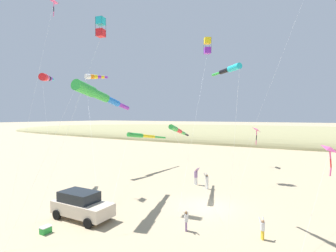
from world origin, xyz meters
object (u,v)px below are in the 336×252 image
(person_bystander_far, at_px, (186,219))
(kite_windsock_teal_far_right, at_px, (94,77))
(kite_windsock_green_low_center, at_px, (229,70))
(kite_box_long_streamer_right, at_px, (207,46))
(person_child_green_jacket, at_px, (263,228))
(kite_windsock_yellow_midlevel, at_px, (178,130))
(kite_windsock_magenta_far_left, at_px, (46,78))
(person_child_grey_jacket, at_px, (207,180))
(cooler_box, at_px, (46,230))
(kite_delta_blue_topmost, at_px, (54,2))
(person_adult_flyer, at_px, (196,175))
(kite_windsock_black_fish_shape, at_px, (98,95))
(kite_windsock_small_distant, at_px, (142,136))
(kite_box_rainbow_low_near, at_px, (101,27))
(kite_delta_long_streamer_left, at_px, (257,130))
(kite_delta_red_high_left, at_px, (330,149))
(parked_car, at_px, (82,205))

(person_bystander_far, xyz_separation_m, kite_windsock_teal_far_right, (-9.27, -17.23, 11.12))
(kite_windsock_green_low_center, xyz_separation_m, kite_box_long_streamer_right, (-11.98, -6.28, 5.08))
(person_child_green_jacket, bearing_deg, kite_windsock_yellow_midlevel, -123.84)
(kite_windsock_teal_far_right, height_order, kite_windsock_magenta_far_left, kite_windsock_teal_far_right)
(person_child_grey_jacket, relative_size, kite_windsock_green_low_center, 0.15)
(kite_box_long_streamer_right, bearing_deg, cooler_box, -8.19)
(kite_delta_blue_topmost, bearing_deg, cooler_box, 50.02)
(cooler_box, distance_m, person_child_green_jacket, 12.76)
(person_bystander_far, relative_size, kite_windsock_teal_far_right, 0.10)
(person_child_grey_jacket, bearing_deg, person_child_green_jacket, 39.09)
(kite_windsock_green_low_center, bearing_deg, person_adult_flyer, -143.44)
(person_bystander_far, relative_size, kite_windsock_black_fish_shape, 0.10)
(kite_windsock_small_distant, bearing_deg, kite_windsock_green_low_center, 53.36)
(cooler_box, relative_size, person_adult_flyer, 0.35)
(person_adult_flyer, relative_size, kite_box_long_streamer_right, 0.11)
(kite_windsock_yellow_midlevel, distance_m, kite_box_long_streamer_right, 12.03)
(person_bystander_far, relative_size, kite_box_long_streamer_right, 0.08)
(cooler_box, distance_m, kite_box_rainbow_low_near, 15.45)
(person_adult_flyer, height_order, person_bystander_far, person_adult_flyer)
(person_child_green_jacket, height_order, kite_windsock_black_fish_shape, kite_windsock_black_fish_shape)
(person_bystander_far, height_order, kite_windsock_small_distant, kite_windsock_small_distant)
(kite_delta_long_streamer_left, bearing_deg, kite_delta_red_high_left, 33.18)
(person_bystander_far, bearing_deg, kite_delta_blue_topmost, -100.52)
(kite_windsock_green_low_center, distance_m, kite_box_rainbow_low_near, 11.34)
(parked_car, xyz_separation_m, person_child_grey_jacket, (-11.22, 4.65, -0.11))
(kite_box_long_streamer_right, relative_size, kite_box_rainbow_low_near, 1.06)
(kite_windsock_green_low_center, relative_size, kite_delta_blue_topmost, 0.55)
(cooler_box, xyz_separation_m, kite_box_long_streamer_right, (-18.94, 2.72, 14.89))
(kite_delta_blue_topmost, bearing_deg, person_adult_flyer, 120.73)
(kite_delta_long_streamer_left, bearing_deg, cooler_box, -12.77)
(kite_delta_red_high_left, bearing_deg, kite_windsock_black_fish_shape, -57.34)
(person_child_green_jacket, distance_m, kite_windsock_green_low_center, 9.72)
(kite_windsock_small_distant, bearing_deg, person_adult_flyer, 70.48)
(parked_car, bearing_deg, person_child_grey_jacket, 157.48)
(person_bystander_far, bearing_deg, kite_windsock_green_low_center, 142.66)
(cooler_box, relative_size, kite_box_long_streamer_right, 0.04)
(kite_windsock_green_low_center, height_order, kite_box_long_streamer_right, kite_box_long_streamer_right)
(kite_windsock_small_distant, bearing_deg, kite_windsock_yellow_midlevel, 52.95)
(kite_windsock_teal_far_right, relative_size, kite_box_long_streamer_right, 0.83)
(person_bystander_far, height_order, kite_windsock_green_low_center, kite_windsock_green_low_center)
(person_bystander_far, bearing_deg, kite_box_long_streamer_right, -162.91)
(cooler_box, xyz_separation_m, kite_windsock_small_distant, (-17.96, -5.79, 4.28))
(kite_windsock_yellow_midlevel, distance_m, kite_windsock_green_low_center, 8.67)
(parked_car, bearing_deg, kite_delta_red_high_left, 130.77)
(person_bystander_far, distance_m, kite_windsock_magenta_far_left, 20.25)
(kite_windsock_small_distant, distance_m, kite_windsock_black_fish_shape, 14.21)
(person_child_grey_jacket, xyz_separation_m, kite_windsock_yellow_midlevel, (2.49, -1.85, 4.89))
(kite_delta_long_streamer_left, height_order, kite_windsock_black_fish_shape, kite_windsock_black_fish_shape)
(kite_box_long_streamer_right, relative_size, kite_windsock_black_fish_shape, 1.26)
(person_child_grey_jacket, bearing_deg, kite_delta_long_streamer_left, 173.45)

